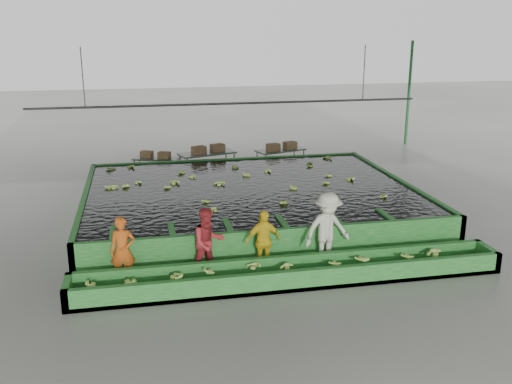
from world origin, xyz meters
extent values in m
plane|color=gray|center=(0.00, 0.00, 0.00)|extent=(80.00, 80.00, 0.00)
cube|color=gray|center=(0.00, 0.00, 5.00)|extent=(20.00, 22.00, 0.04)
cube|color=black|center=(0.00, 1.50, 0.85)|extent=(9.70, 7.70, 0.00)
cylinder|color=#59605B|center=(0.00, 5.00, 3.00)|extent=(0.08, 0.08, 14.00)
cylinder|color=#59605B|center=(-5.00, 5.00, 4.00)|extent=(0.04, 0.04, 2.00)
cylinder|color=#59605B|center=(5.00, 5.00, 4.00)|extent=(0.04, 0.04, 2.00)
imported|color=#C05116|center=(-3.76, -2.80, 0.79)|extent=(0.59, 0.41, 1.57)
imported|color=#A4272B|center=(-1.82, -2.80, 0.83)|extent=(0.95, 0.83, 1.66)
imported|color=yellow|center=(-0.51, -2.80, 0.76)|extent=(0.94, 0.52, 1.52)
imported|color=beige|center=(1.08, -2.80, 0.93)|extent=(1.32, 0.93, 1.86)
camera|label=1|loc=(-3.23, -15.15, 5.68)|focal=40.00mm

